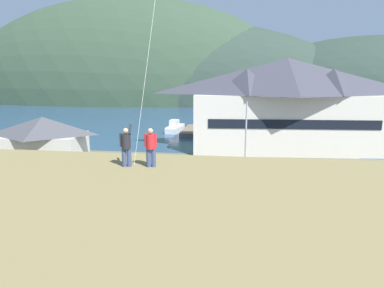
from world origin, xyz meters
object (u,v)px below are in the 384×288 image
at_px(storage_shed_near_lot, 44,144).
at_px(parked_car_front_row_silver, 346,196).
at_px(parked_car_mid_row_near, 353,175).
at_px(wharf_dock, 193,131).
at_px(person_kite_flyer, 126,146).
at_px(person_companion, 151,146).
at_px(parked_car_front_row_end, 290,174).
at_px(moored_boat_outer_mooring, 212,129).
at_px(harbor_lodge, 286,101).
at_px(moored_boat_wharfside, 175,128).
at_px(parked_car_lone_by_shed, 137,193).
at_px(parking_light_pole, 246,132).
at_px(parked_car_front_row_red, 234,171).

relative_size(storage_shed_near_lot, parked_car_front_row_silver, 1.98).
bearing_deg(parked_car_mid_row_near, wharf_dock, 123.35).
bearing_deg(person_kite_flyer, parked_car_mid_row_near, 46.14).
relative_size(person_kite_flyer, person_companion, 1.07).
distance_m(parked_car_front_row_end, person_companion, 18.19).
bearing_deg(moored_boat_outer_mooring, wharf_dock, 172.03).
bearing_deg(harbor_lodge, moored_boat_wharfside, 145.17).
bearing_deg(parked_car_mid_row_near, parked_car_lone_by_shed, -158.69).
bearing_deg(parked_car_mid_row_near, person_companion, -131.86).
bearing_deg(moored_boat_wharfside, storage_shed_near_lot, -107.80).
relative_size(harbor_lodge, parked_car_mid_row_near, 6.11).
relative_size(parking_light_pole, person_kite_flyer, 3.80).
relative_size(parked_car_mid_row_near, person_kite_flyer, 2.27).
xyz_separation_m(harbor_lodge, parked_car_front_row_end, (-1.52, -15.80, -5.27)).
height_order(harbor_lodge, parking_light_pole, harbor_lodge).
height_order(parked_car_front_row_silver, parked_car_mid_row_near, same).
bearing_deg(parked_car_front_row_end, wharf_dock, 114.21).
height_order(parked_car_front_row_silver, person_kite_flyer, person_kite_flyer).
bearing_deg(person_kite_flyer, moored_boat_wharfside, 97.87).
height_order(parked_car_mid_row_near, person_kite_flyer, person_kite_flyer).
height_order(moored_boat_wharfside, parked_car_front_row_silver, moored_boat_wharfside).
distance_m(moored_boat_outer_mooring, parked_car_lone_by_shed, 33.23).
bearing_deg(harbor_lodge, person_kite_flyer, -109.73).
xyz_separation_m(storage_shed_near_lot, parked_car_front_row_end, (23.97, -1.38, -1.85)).
bearing_deg(parked_car_lone_by_shed, parked_car_mid_row_near, 21.31).
distance_m(harbor_lodge, parked_car_front_row_silver, 21.60).
distance_m(parking_light_pole, person_companion, 19.74).
height_order(parked_car_front_row_end, person_companion, person_companion).
bearing_deg(moored_boat_wharfside, parked_car_mid_row_near, -52.49).
distance_m(storage_shed_near_lot, parked_car_mid_row_near, 29.44).
relative_size(parked_car_lone_by_shed, person_kite_flyer, 2.30).
relative_size(harbor_lodge, storage_shed_near_lot, 3.00).
height_order(wharf_dock, person_kite_flyer, person_kite_flyer).
height_order(wharf_dock, parked_car_mid_row_near, parked_car_mid_row_near).
bearing_deg(moored_boat_outer_mooring, person_kite_flyer, -91.01).
xyz_separation_m(parked_car_mid_row_near, parking_light_pole, (-9.24, 3.51, 3.10)).
xyz_separation_m(harbor_lodge, parked_car_mid_row_near, (3.88, -15.40, -5.27)).
bearing_deg(parked_car_front_row_end, parked_car_front_row_red, 175.31).
relative_size(harbor_lodge, wharf_dock, 2.48).
relative_size(wharf_dock, person_companion, 5.95).
xyz_separation_m(harbor_lodge, parked_car_lone_by_shed, (-13.48, -22.17, -5.27)).
height_order(person_kite_flyer, person_companion, person_kite_flyer).
height_order(parked_car_front_row_silver, parking_light_pole, parking_light_pole).
distance_m(wharf_dock, parked_car_front_row_end, 29.81).
relative_size(storage_shed_near_lot, moored_boat_wharfside, 1.37).
bearing_deg(parked_car_front_row_silver, person_kite_flyer, -141.66).
bearing_deg(parking_light_pole, person_kite_flyer, -106.77).
distance_m(wharf_dock, parked_car_mid_row_near, 32.06).
bearing_deg(parked_car_lone_by_shed, storage_shed_near_lot, 147.17).
xyz_separation_m(storage_shed_near_lot, person_kite_flyer, (14.36, -16.58, 3.63)).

